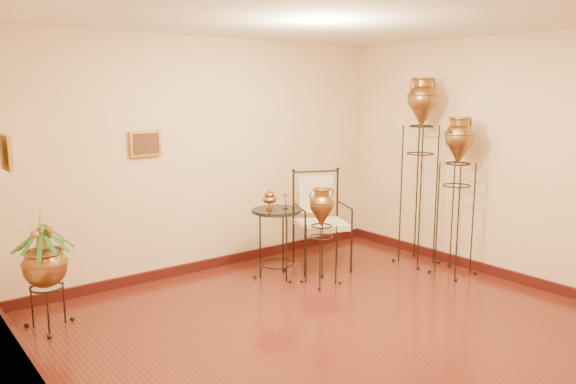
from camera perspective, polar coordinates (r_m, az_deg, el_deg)
ground at (r=5.28m, az=6.65°, el=-14.19°), size 5.00×5.00×0.00m
room_shell at (r=4.83m, az=6.96°, el=4.87°), size 5.02×5.02×2.81m
amphora_tall at (r=7.19m, az=13.22°, el=2.23°), size 0.50×0.50×2.36m
amphora_mid at (r=6.90m, az=16.72°, el=-0.33°), size 0.46×0.46×1.91m
amphora_short at (r=6.36m, az=3.40°, el=-4.45°), size 0.45×0.45×1.13m
planter_urn at (r=5.60m, az=-23.51°, el=-6.46°), size 0.70×0.70×1.17m
armchair at (r=6.92m, az=3.46°, el=-2.93°), size 0.86×0.84×1.20m
side_table at (r=6.59m, az=-1.18°, el=-5.11°), size 0.70×0.70×1.04m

